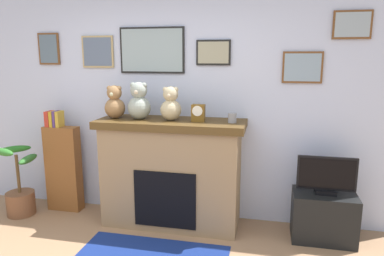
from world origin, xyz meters
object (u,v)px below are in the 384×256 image
object	(u,v)px
mantel_clock	(198,113)
television	(326,176)
teddy_bear_tan	(139,103)
teddy_bear_cream	(171,105)
fireplace	(172,172)
potted_plant	(20,192)
tv_stand	(323,216)
candle_jar	(232,118)
teddy_bear_grey	(115,104)
bookshelf	(63,166)

from	to	relation	value
mantel_clock	television	bearing A→B (deg)	-0.30
teddy_bear_tan	teddy_bear_cream	world-z (taller)	teddy_bear_tan
fireplace	teddy_bear_cream	size ratio (longest dim) A/B	4.42
fireplace	teddy_bear_tan	world-z (taller)	teddy_bear_tan
potted_plant	television	world-z (taller)	television
tv_stand	teddy_bear_cream	bearing A→B (deg)	179.77
candle_jar	teddy_bear_grey	xyz separation A→B (m)	(-1.29, -0.00, 0.11)
candle_jar	teddy_bear_grey	distance (m)	1.29
candle_jar	mantel_clock	xyz separation A→B (m)	(-0.36, -0.00, 0.04)
television	teddy_bear_grey	distance (m)	2.34
tv_stand	teddy_bear_cream	size ratio (longest dim) A/B	1.72
candle_jar	tv_stand	bearing A→B (deg)	-0.42
bookshelf	teddy_bear_cream	distance (m)	1.60
candle_jar	teddy_bear_cream	bearing A→B (deg)	-179.96
potted_plant	mantel_clock	xyz separation A→B (m)	(2.12, 0.16, 0.99)
fireplace	potted_plant	bearing A→B (deg)	-174.43
bookshelf	teddy_bear_tan	bearing A→B (deg)	-5.17
teddy_bear_cream	teddy_bear_tan	bearing A→B (deg)	-179.99
television	teddy_bear_tan	xyz separation A→B (m)	(-1.96, 0.01, 0.68)
tv_stand	fireplace	bearing A→B (deg)	179.12
potted_plant	teddy_bear_grey	size ratio (longest dim) A/B	2.34
candle_jar	teddy_bear_tan	size ratio (longest dim) A/B	0.25
teddy_bear_tan	television	bearing A→B (deg)	-0.23
bookshelf	tv_stand	world-z (taller)	bookshelf
television	fireplace	bearing A→B (deg)	179.07
teddy_bear_grey	mantel_clock	bearing A→B (deg)	-0.06
tv_stand	bookshelf	bearing A→B (deg)	178.08
tv_stand	teddy_bear_tan	distance (m)	2.25
potted_plant	teddy_bear_grey	xyz separation A→B (m)	(1.18, 0.16, 1.06)
bookshelf	tv_stand	bearing A→B (deg)	-1.92
bookshelf	teddy_bear_cream	world-z (taller)	teddy_bear_cream
bookshelf	television	distance (m)	2.99
bookshelf	candle_jar	xyz separation A→B (m)	(2.04, -0.09, 0.68)
potted_plant	teddy_bear_cream	size ratio (longest dim) A/B	2.34
teddy_bear_cream	candle_jar	bearing A→B (deg)	0.04
teddy_bear_grey	teddy_bear_tan	xyz separation A→B (m)	(0.28, -0.00, 0.02)
candle_jar	teddy_bear_grey	size ratio (longest dim) A/B	0.28
bookshelf	teddy_bear_cream	xyz separation A→B (m)	(1.39, -0.09, 0.79)
bookshelf	potted_plant	bearing A→B (deg)	-149.82
bookshelf	potted_plant	world-z (taller)	bookshelf
teddy_bear_tan	teddy_bear_cream	xyz separation A→B (m)	(0.35, 0.00, -0.02)
teddy_bear_cream	teddy_bear_grey	bearing A→B (deg)	-180.00
fireplace	teddy_bear_cream	bearing A→B (deg)	-76.01
bookshelf	tv_stand	xyz separation A→B (m)	(2.99, -0.10, -0.30)
tv_stand	candle_jar	size ratio (longest dim) A/B	6.15
candle_jar	teddy_bear_cream	xyz separation A→B (m)	(-0.65, -0.00, 0.11)
television	potted_plant	bearing A→B (deg)	-177.48
potted_plant	teddy_bear_tan	distance (m)	1.83
fireplace	teddy_bear_grey	size ratio (longest dim) A/B	4.41
bookshelf	teddy_bear_tan	distance (m)	1.32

